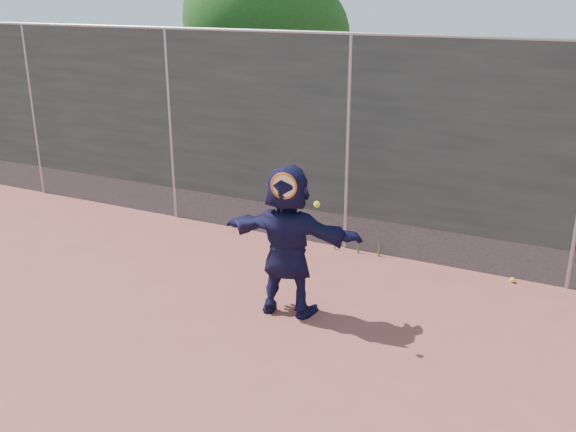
% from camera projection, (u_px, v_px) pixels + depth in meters
% --- Properties ---
extents(ground, '(80.00, 80.00, 0.00)m').
position_uv_depth(ground, '(213.00, 365.00, 6.39)').
color(ground, '#9E4C42').
rests_on(ground, ground).
extents(player, '(1.68, 0.70, 1.76)m').
position_uv_depth(player, '(288.00, 241.00, 7.18)').
color(player, '#15153B').
rests_on(player, ground).
extents(ball_ground, '(0.07, 0.07, 0.07)m').
position_uv_depth(ball_ground, '(512.00, 280.00, 8.19)').
color(ball_ground, yellow).
rests_on(ball_ground, ground).
extents(fence, '(20.00, 0.06, 3.03)m').
position_uv_depth(fence, '(348.00, 141.00, 8.81)').
color(fence, '#38423D').
rests_on(fence, ground).
extents(swing_action, '(0.61, 0.21, 0.51)m').
position_uv_depth(swing_action, '(287.00, 189.00, 6.75)').
color(swing_action, '#CD5B13').
rests_on(swing_action, ground).
extents(tree_left, '(3.15, 3.00, 4.53)m').
position_uv_depth(tree_left, '(270.00, 24.00, 12.14)').
color(tree_left, '#382314').
rests_on(tree_left, ground).
extents(weed_clump, '(0.68, 0.07, 0.30)m').
position_uv_depth(weed_clump, '(361.00, 245.00, 9.07)').
color(weed_clump, '#387226').
rests_on(weed_clump, ground).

